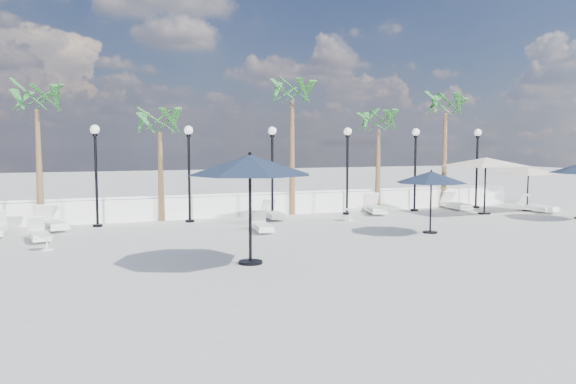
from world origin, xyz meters
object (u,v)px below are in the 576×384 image
object	(u,v)px
lounger_6	(456,204)
parasol_navy_left	(250,165)
lounger_1	(39,234)
lounger_7	(537,207)
lounger_2	(51,223)
lounger_5	(262,226)
lounger_3	(273,214)
parasol_cream_sq_a	(486,158)
lounger_8	(534,207)
parasol_navy_mid	(431,177)
parasol_cream_sq_b	(529,168)
lounger_4	(375,208)

from	to	relation	value
lounger_6	parasol_navy_left	distance (m)	15.07
lounger_1	lounger_6	world-z (taller)	lounger_6
lounger_1	parasol_navy_left	size ratio (longest dim) A/B	0.55
lounger_1	lounger_7	distance (m)	20.88
lounger_2	lounger_5	distance (m)	7.73
lounger_3	parasol_cream_sq_a	size ratio (longest dim) A/B	0.34
lounger_2	lounger_3	distance (m)	8.53
lounger_8	lounger_7	bearing A→B (deg)	-95.27
lounger_8	parasol_navy_mid	size ratio (longest dim) A/B	0.73
lounger_8	parasol_navy_left	size ratio (longest dim) A/B	0.55
lounger_6	parasol_cream_sq_a	world-z (taller)	parasol_cream_sq_a
lounger_7	parasol_cream_sq_b	xyz separation A→B (m)	(0.01, 0.60, 1.78)
lounger_5	parasol_navy_left	size ratio (longest dim) A/B	0.53
lounger_8	parasol_cream_sq_b	distance (m)	1.85
lounger_1	parasol_cream_sq_b	world-z (taller)	parasol_cream_sq_b
lounger_2	lounger_8	xyz separation A→B (m)	(20.62, -1.94, -0.04)
lounger_2	parasol_navy_left	world-z (taller)	parasol_navy_left
lounger_4	lounger_8	world-z (taller)	lounger_4
lounger_5	parasol_navy_left	xyz separation A→B (m)	(-1.94, -4.93, 2.36)
parasol_navy_mid	parasol_cream_sq_a	world-z (taller)	parasol_cream_sq_a
lounger_2	lounger_5	xyz separation A→B (m)	(7.09, -3.07, -0.05)
lounger_4	parasol_cream_sq_b	world-z (taller)	parasol_cream_sq_b
lounger_5	parasol_cream_sq_a	world-z (taller)	parasol_cream_sq_a
lounger_5	lounger_6	world-z (taller)	lounger_6
lounger_7	parasol_cream_sq_b	distance (m)	1.88
lounger_3	lounger_4	xyz separation A→B (m)	(4.86, 0.08, 0.03)
parasol_cream_sq_b	lounger_5	bearing A→B (deg)	-173.34
lounger_2	lounger_4	xyz separation A→B (m)	(13.39, 0.00, -0.00)
lounger_4	lounger_8	bearing A→B (deg)	1.64
parasol_navy_left	parasol_navy_mid	bearing A→B (deg)	19.35
lounger_7	lounger_1	bearing A→B (deg)	165.21
lounger_6	parasol_cream_sq_a	bearing A→B (deg)	-75.04
lounger_7	parasol_cream_sq_b	bearing A→B (deg)	74.19
parasol_cream_sq_b	lounger_8	bearing A→B (deg)	-90.16
lounger_1	parasol_cream_sq_b	bearing A→B (deg)	-7.95
lounger_1	lounger_6	distance (m)	18.12
lounger_6	lounger_7	world-z (taller)	lounger_6
lounger_1	lounger_3	xyz separation A→B (m)	(8.78, 2.20, 0.01)
lounger_4	lounger_1	bearing A→B (deg)	-153.88
lounger_1	parasol_cream_sq_a	world-z (taller)	parasol_cream_sq_a
lounger_3	lounger_7	xyz separation A→B (m)	(12.09, -2.02, 0.01)
lounger_3	lounger_5	xyz separation A→B (m)	(-1.44, -3.00, -0.02)
lounger_3	lounger_7	size ratio (longest dim) A/B	0.94
lounger_1	lounger_8	bearing A→B (deg)	-9.19
lounger_4	parasol_cream_sq_a	bearing A→B (deg)	-4.38
lounger_1	parasol_navy_mid	bearing A→B (deg)	-23.89
parasol_navy_mid	parasol_cream_sq_a	bearing A→B (deg)	34.11
lounger_2	lounger_6	size ratio (longest dim) A/B	1.05
parasol_navy_mid	parasol_cream_sq_b	xyz separation A→B (m)	(8.09, 3.92, 0.06)
lounger_1	parasol_cream_sq_a	bearing A→B (deg)	-8.45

